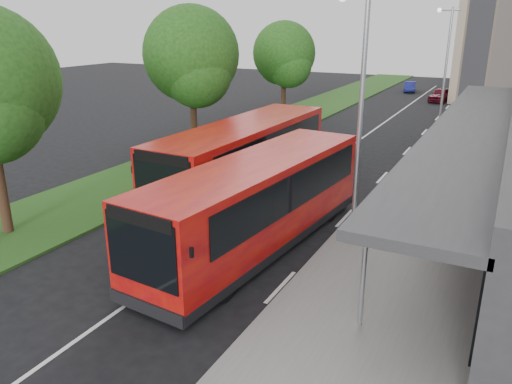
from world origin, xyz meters
The scene contains 15 objects.
ground centered at (0.00, 0.00, 0.00)m, with size 120.00×120.00×0.00m, color black.
pavement centered at (6.00, 20.00, 0.07)m, with size 5.00×80.00×0.15m, color slate.
grass_verge centered at (-7.00, 20.00, 0.05)m, with size 5.00×80.00×0.10m, color #214D18.
lane_centre_line centered at (0.00, 15.00, 0.01)m, with size 0.12×70.00×0.01m, color silver.
kerb_dashes centered at (3.30, 19.00, 0.01)m, with size 0.12×56.00×0.01m.
tree_mid centered at (-7.01, 9.05, 5.27)m, with size 5.08×5.08×8.16m.
tree_far centered at (-7.01, 21.05, 4.76)m, with size 4.60×4.60×7.38m.
lamp_post_near centered at (4.12, 2.00, 4.72)m, with size 1.44×0.28×8.00m.
lamp_post_far centered at (4.12, 22.00, 4.72)m, with size 1.44×0.28×8.00m.
bus_main centered at (1.46, 0.12, 1.55)m, with size 3.64×10.83×3.01m.
bus_second centered at (-1.48, 4.67, 1.63)m, with size 3.12×11.27×3.17m.
litter_bin centered at (5.19, 10.76, 0.61)m, with size 0.51×0.51×0.93m, color #3E2E19.
bollard centered at (4.89, 17.72, 0.62)m, with size 0.15×0.15×0.94m, color #EEA10C.
car_near centered at (2.23, 37.16, 0.65)m, with size 1.53×3.80×1.29m, color #4F0B18.
car_far centered at (-1.80, 43.06, 0.54)m, with size 1.15×3.29×1.09m, color navy.
Camera 1 is at (8.48, -13.62, 7.23)m, focal length 35.00 mm.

